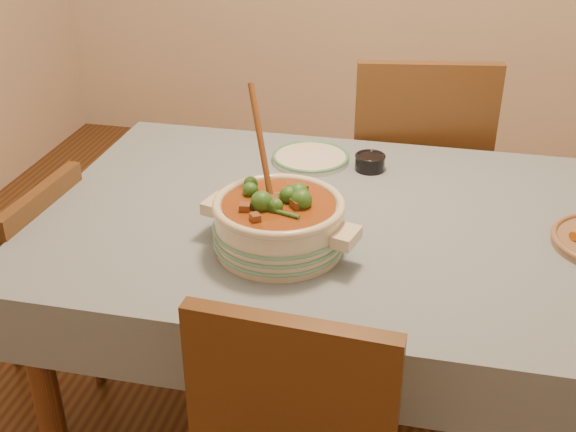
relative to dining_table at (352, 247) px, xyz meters
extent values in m
plane|color=#432113|center=(0.00, 0.00, -0.66)|extent=(4.50, 4.50, 0.00)
cube|color=brown|center=(0.00, 0.00, 0.06)|extent=(1.60, 1.00, 0.05)
cube|color=slate|center=(0.00, 0.00, 0.09)|extent=(1.68, 1.08, 0.01)
cylinder|color=brown|center=(-0.73, -0.43, -0.31)|extent=(0.07, 0.07, 0.70)
cylinder|color=brown|center=(-0.73, 0.43, -0.31)|extent=(0.07, 0.07, 0.70)
cylinder|color=beige|center=(-0.16, -0.20, 0.15)|extent=(0.38, 0.38, 0.12)
torus|color=beige|center=(-0.16, -0.20, 0.21)|extent=(0.32, 0.32, 0.02)
cube|color=beige|center=(0.01, -0.24, 0.17)|extent=(0.07, 0.09, 0.03)
cube|color=beige|center=(-0.33, -0.15, 0.17)|extent=(0.07, 0.09, 0.03)
cylinder|color=brown|center=(-0.16, -0.20, 0.21)|extent=(0.28, 0.28, 0.02)
cylinder|color=silver|center=(-0.18, 0.34, 0.10)|extent=(0.29, 0.29, 0.02)
torus|color=#408E60|center=(-0.18, 0.34, 0.11)|extent=(0.24, 0.24, 0.01)
cylinder|color=black|center=(0.01, 0.32, 0.11)|extent=(0.09, 0.09, 0.05)
torus|color=black|center=(0.01, 0.32, 0.14)|extent=(0.09, 0.09, 0.01)
cylinder|color=black|center=(0.01, 0.32, 0.13)|extent=(0.08, 0.08, 0.01)
cube|color=brown|center=(0.12, 0.84, -0.16)|extent=(0.54, 0.54, 0.04)
cube|color=brown|center=(0.15, 0.63, 0.09)|extent=(0.47, 0.12, 0.50)
cylinder|color=brown|center=(0.29, 1.07, -0.41)|extent=(0.04, 0.04, 0.50)
cylinder|color=brown|center=(-0.11, 1.00, -0.41)|extent=(0.04, 0.04, 0.50)
cylinder|color=brown|center=(0.35, 0.67, -0.41)|extent=(0.04, 0.04, 0.50)
cylinder|color=brown|center=(-0.05, 0.60, -0.41)|extent=(0.04, 0.04, 0.50)
cube|color=brown|center=(-0.03, -0.66, 0.01)|extent=(0.42, 0.07, 0.45)
cube|color=brown|center=(-1.02, -0.12, -0.26)|extent=(0.40, 0.40, 0.04)
cube|color=brown|center=(-0.84, -0.12, -0.06)|extent=(0.05, 0.38, 0.41)
cylinder|color=brown|center=(-1.17, 0.05, -0.46)|extent=(0.04, 0.04, 0.41)
cylinder|color=brown|center=(-0.85, 0.04, -0.46)|extent=(0.04, 0.04, 0.41)
cylinder|color=brown|center=(-0.86, -0.29, -0.46)|extent=(0.04, 0.04, 0.41)
camera|label=1|loc=(0.19, -1.69, 1.02)|focal=45.00mm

